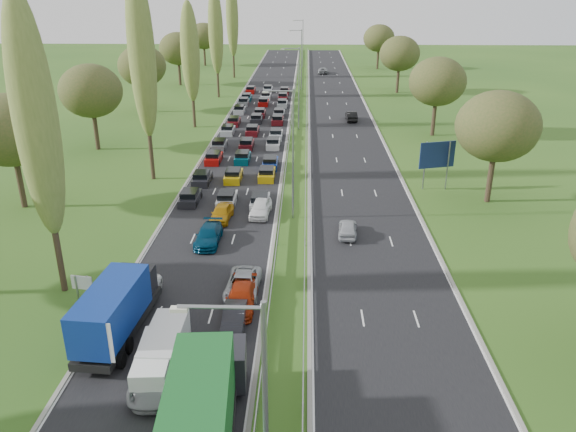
{
  "coord_description": "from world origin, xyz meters",
  "views": [
    {
      "loc": [
        5.64,
        -5.58,
        20.2
      ],
      "look_at": [
        4.15,
        39.79,
        1.5
      ],
      "focal_mm": 35.0,
      "sensor_mm": 36.0,
      "label": 1
    }
  ],
  "objects_px": {
    "info_sign": "(82,286)",
    "direction_sign": "(437,157)",
    "white_van_rear": "(166,343)",
    "white_van_front": "(157,362)",
    "near_car_2": "(136,293)",
    "blue_lorry": "(117,308)"
  },
  "relations": [
    {
      "from": "white_van_front",
      "to": "info_sign",
      "type": "distance_m",
      "value": 10.27
    },
    {
      "from": "blue_lorry",
      "to": "info_sign",
      "type": "distance_m",
      "value": 5.22
    },
    {
      "from": "direction_sign",
      "to": "blue_lorry",
      "type": "bearing_deg",
      "value": -131.98
    },
    {
      "from": "white_van_rear",
      "to": "direction_sign",
      "type": "xyz_separation_m",
      "value": [
        21.72,
        30.18,
        2.54
      ]
    },
    {
      "from": "blue_lorry",
      "to": "white_van_rear",
      "type": "xyz_separation_m",
      "value": [
        3.44,
        -2.23,
        -0.94
      ]
    },
    {
      "from": "info_sign",
      "to": "direction_sign",
      "type": "distance_m",
      "value": 37.72
    },
    {
      "from": "near_car_2",
      "to": "white_van_rear",
      "type": "relative_size",
      "value": 1.03
    },
    {
      "from": "near_car_2",
      "to": "white_van_front",
      "type": "height_order",
      "value": "white_van_front"
    },
    {
      "from": "info_sign",
      "to": "direction_sign",
      "type": "height_order",
      "value": "direction_sign"
    },
    {
      "from": "white_van_front",
      "to": "white_van_rear",
      "type": "distance_m",
      "value": 1.63
    },
    {
      "from": "near_car_2",
      "to": "blue_lorry",
      "type": "xyz_separation_m",
      "value": [
        0.11,
        -3.88,
        1.24
      ]
    },
    {
      "from": "white_van_rear",
      "to": "info_sign",
      "type": "xyz_separation_m",
      "value": [
        -7.08,
        5.92,
        0.34
      ]
    },
    {
      "from": "white_van_rear",
      "to": "blue_lorry",
      "type": "bearing_deg",
      "value": 147.54
    },
    {
      "from": "blue_lorry",
      "to": "direction_sign",
      "type": "distance_m",
      "value": 37.64
    },
    {
      "from": "blue_lorry",
      "to": "info_sign",
      "type": "relative_size",
      "value": 4.26
    },
    {
      "from": "near_car_2",
      "to": "white_van_front",
      "type": "xyz_separation_m",
      "value": [
        3.42,
        -7.73,
        0.25
      ]
    },
    {
      "from": "white_van_front",
      "to": "direction_sign",
      "type": "height_order",
      "value": "direction_sign"
    },
    {
      "from": "white_van_front",
      "to": "info_sign",
      "type": "relative_size",
      "value": 2.25
    },
    {
      "from": "near_car_2",
      "to": "blue_lorry",
      "type": "relative_size",
      "value": 0.57
    },
    {
      "from": "white_van_front",
      "to": "direction_sign",
      "type": "xyz_separation_m",
      "value": [
        21.84,
        31.8,
        2.59
      ]
    },
    {
      "from": "direction_sign",
      "to": "near_car_2",
      "type": "bearing_deg",
      "value": -136.38
    },
    {
      "from": "info_sign",
      "to": "white_van_front",
      "type": "bearing_deg",
      "value": -47.31
    }
  ]
}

